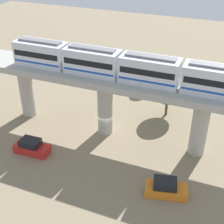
% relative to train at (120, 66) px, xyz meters
% --- Properties ---
extents(ground_plane, '(120.00, 120.00, 0.00)m').
position_rel_train_xyz_m(ground_plane, '(0.00, 1.93, -9.54)').
color(ground_plane, '#84755B').
extents(viaduct, '(5.20, 35.80, 8.01)m').
position_rel_train_xyz_m(viaduct, '(0.00, 1.93, -3.31)').
color(viaduct, '#A8A59E').
rests_on(viaduct, ground).
extents(train, '(2.64, 27.45, 3.24)m').
position_rel_train_xyz_m(train, '(0.00, 0.00, 0.00)').
color(train, silver).
rests_on(train, viaduct).
extents(parked_car_red, '(1.98, 4.27, 1.76)m').
position_rel_train_xyz_m(parked_car_red, '(-7.22, 8.33, -8.80)').
color(parked_car_red, red).
rests_on(parked_car_red, ground).
extents(parked_car_orange, '(2.71, 4.50, 1.76)m').
position_rel_train_xyz_m(parked_car_orange, '(-7.96, -7.97, -8.80)').
color(parked_car_orange, orange).
rests_on(parked_car_orange, ground).
extents(tree_near_viaduct, '(3.95, 3.95, 5.82)m').
position_rel_train_xyz_m(tree_near_viaduct, '(7.05, -4.40, -5.71)').
color(tree_near_viaduct, brown).
rests_on(tree_near_viaduct, ground).
extents(tree_mid_lot, '(2.51, 2.51, 4.24)m').
position_rel_train_xyz_m(tree_mid_lot, '(13.96, 0.36, -6.59)').
color(tree_mid_lot, brown).
rests_on(tree_mid_lot, ground).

